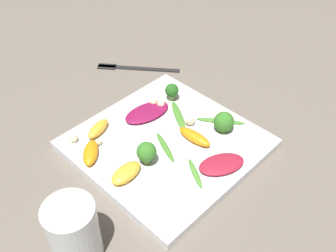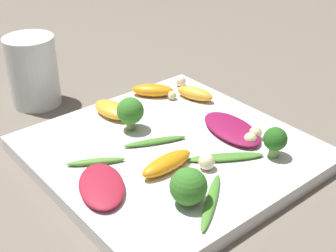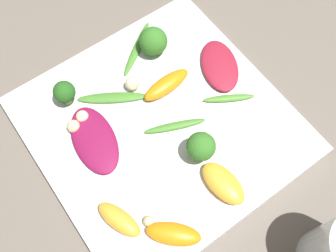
# 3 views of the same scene
# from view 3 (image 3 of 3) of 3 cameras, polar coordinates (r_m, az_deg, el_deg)

# --- Properties ---
(ground_plane) EXTENTS (2.40, 2.40, 0.00)m
(ground_plane) POSITION_cam_3_polar(r_m,az_deg,el_deg) (0.52, -1.05, -0.44)
(ground_plane) COLOR #6B6056
(plate) EXTENTS (0.31, 0.31, 0.02)m
(plate) POSITION_cam_3_polar(r_m,az_deg,el_deg) (0.51, -1.06, -0.01)
(plate) COLOR white
(plate) RESTS_ON ground_plane
(radicchio_leaf_0) EXTENTS (0.07, 0.10, 0.01)m
(radicchio_leaf_0) POSITION_cam_3_polar(r_m,az_deg,el_deg) (0.49, -10.64, -1.97)
(radicchio_leaf_0) COLOR maroon
(radicchio_leaf_0) RESTS_ON plate
(radicchio_leaf_1) EXTENTS (0.08, 0.10, 0.01)m
(radicchio_leaf_1) POSITION_cam_3_polar(r_m,az_deg,el_deg) (0.54, 7.51, 8.70)
(radicchio_leaf_1) COLOR maroon
(radicchio_leaf_1) RESTS_ON plate
(orange_segment_0) EXTENTS (0.07, 0.03, 0.02)m
(orange_segment_0) POSITION_cam_3_polar(r_m,az_deg,el_deg) (0.52, -0.23, 6.02)
(orange_segment_0) COLOR orange
(orange_segment_0) RESTS_ON plate
(orange_segment_1) EXTENTS (0.04, 0.06, 0.02)m
(orange_segment_1) POSITION_cam_3_polar(r_m,az_deg,el_deg) (0.46, -7.12, -13.32)
(orange_segment_1) COLOR #FCAD33
(orange_segment_1) RESTS_ON plate
(orange_segment_2) EXTENTS (0.04, 0.06, 0.02)m
(orange_segment_2) POSITION_cam_3_polar(r_m,az_deg,el_deg) (0.47, 8.02, -8.23)
(orange_segment_2) COLOR #FCAD33
(orange_segment_2) RESTS_ON plate
(orange_segment_3) EXTENTS (0.06, 0.06, 0.02)m
(orange_segment_3) POSITION_cam_3_polar(r_m,az_deg,el_deg) (0.45, 0.80, -15.39)
(orange_segment_3) COLOR orange
(orange_segment_3) RESTS_ON plate
(broccoli_floret_0) EXTENTS (0.04, 0.04, 0.04)m
(broccoli_floret_0) POSITION_cam_3_polar(r_m,az_deg,el_deg) (0.54, -2.16, 12.16)
(broccoli_floret_0) COLOR #84AD5B
(broccoli_floret_0) RESTS_ON plate
(broccoli_floret_1) EXTENTS (0.03, 0.03, 0.04)m
(broccoli_floret_1) POSITION_cam_3_polar(r_m,az_deg,el_deg) (0.51, -14.80, 4.73)
(broccoli_floret_1) COLOR #84AD5B
(broccoli_floret_1) RESTS_ON plate
(broccoli_floret_2) EXTENTS (0.04, 0.04, 0.04)m
(broccoli_floret_2) POSITION_cam_3_polar(r_m,az_deg,el_deg) (0.46, 4.80, -3.02)
(broccoli_floret_2) COLOR #7A9E51
(broccoli_floret_2) RESTS_ON plate
(arugula_sprig_0) EXTENTS (0.08, 0.04, 0.01)m
(arugula_sprig_0) POSITION_cam_3_polar(r_m,az_deg,el_deg) (0.50, 1.00, 0.00)
(arugula_sprig_0) COLOR #47842D
(arugula_sprig_0) RESTS_ON plate
(arugula_sprig_1) EXTENTS (0.09, 0.06, 0.01)m
(arugula_sprig_1) POSITION_cam_3_polar(r_m,az_deg,el_deg) (0.52, -8.06, 4.09)
(arugula_sprig_1) COLOR #47842D
(arugula_sprig_1) RESTS_ON plate
(arugula_sprig_2) EXTENTS (0.06, 0.04, 0.01)m
(arugula_sprig_2) POSITION_cam_3_polar(r_m,az_deg,el_deg) (0.52, 8.82, 4.00)
(arugula_sprig_2) COLOR #518E33
(arugula_sprig_2) RESTS_ON plate
(arugula_sprig_3) EXTENTS (0.08, 0.06, 0.01)m
(arugula_sprig_3) POSITION_cam_3_polar(r_m,az_deg,el_deg) (0.56, -4.54, 11.17)
(arugula_sprig_3) COLOR #47842D
(arugula_sprig_3) RESTS_ON plate
(macadamia_nut_0) EXTENTS (0.01, 0.01, 0.01)m
(macadamia_nut_0) POSITION_cam_3_polar(r_m,az_deg,el_deg) (0.45, -2.81, -13.62)
(macadamia_nut_0) COLOR beige
(macadamia_nut_0) RESTS_ON plate
(macadamia_nut_1) EXTENTS (0.02, 0.02, 0.02)m
(macadamia_nut_1) POSITION_cam_3_polar(r_m,az_deg,el_deg) (0.51, -12.31, 1.34)
(macadamia_nut_1) COLOR beige
(macadamia_nut_1) RESTS_ON plate
(macadamia_nut_2) EXTENTS (0.02, 0.02, 0.02)m
(macadamia_nut_2) POSITION_cam_3_polar(r_m,az_deg,el_deg) (0.52, -5.24, 6.14)
(macadamia_nut_2) COLOR beige
(macadamia_nut_2) RESTS_ON plate
(macadamia_nut_4) EXTENTS (0.02, 0.02, 0.02)m
(macadamia_nut_4) POSITION_cam_3_polar(r_m,az_deg,el_deg) (0.50, -13.55, -0.05)
(macadamia_nut_4) COLOR beige
(macadamia_nut_4) RESTS_ON plate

